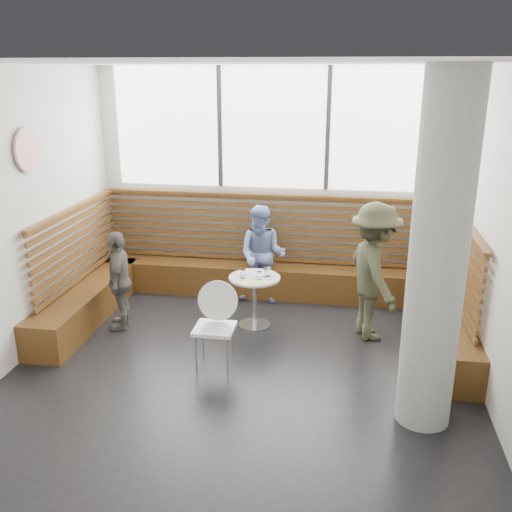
% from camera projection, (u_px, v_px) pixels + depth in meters
% --- Properties ---
extents(room, '(5.00, 5.00, 3.20)m').
position_uv_depth(room, '(240.00, 230.00, 5.75)').
color(room, silver).
rests_on(room, ground).
extents(booth, '(5.00, 2.50, 1.44)m').
position_uv_depth(booth, '(265.00, 280.00, 7.78)').
color(booth, '#492D12').
rests_on(booth, ground).
extents(concrete_column, '(0.50, 0.50, 3.20)m').
position_uv_depth(concrete_column, '(438.00, 258.00, 4.90)').
color(concrete_column, gray).
rests_on(concrete_column, ground).
extents(wall_art, '(0.03, 0.50, 0.50)m').
position_uv_depth(wall_art, '(27.00, 150.00, 6.28)').
color(wall_art, white).
rests_on(wall_art, room).
extents(cafe_table, '(0.65, 0.65, 0.67)m').
position_uv_depth(cafe_table, '(255.00, 291.00, 7.20)').
color(cafe_table, silver).
rests_on(cafe_table, ground).
extents(cafe_chair, '(0.45, 0.44, 0.94)m').
position_uv_depth(cafe_chair, '(216.00, 318.00, 6.24)').
color(cafe_chair, white).
rests_on(cafe_chair, ground).
extents(adult_man, '(0.94, 1.23, 1.68)m').
position_uv_depth(adult_man, '(374.00, 272.00, 6.80)').
color(adult_man, '#3A402A').
rests_on(adult_man, ground).
extents(child_back, '(0.73, 0.60, 1.39)m').
position_uv_depth(child_back, '(262.00, 255.00, 7.89)').
color(child_back, '#7790CE').
rests_on(child_back, ground).
extents(child_left, '(0.45, 0.79, 1.27)m').
position_uv_depth(child_left, '(119.00, 280.00, 7.13)').
color(child_left, '#5F5B56').
rests_on(child_left, ground).
extents(plate_near, '(0.18, 0.18, 0.01)m').
position_uv_depth(plate_near, '(244.00, 272.00, 7.29)').
color(plate_near, white).
rests_on(plate_near, cafe_table).
extents(plate_far, '(0.21, 0.21, 0.01)m').
position_uv_depth(plate_far, '(260.00, 274.00, 7.22)').
color(plate_far, white).
rests_on(plate_far, cafe_table).
extents(glass_left, '(0.07, 0.07, 0.11)m').
position_uv_depth(glass_left, '(243.00, 274.00, 7.10)').
color(glass_left, white).
rests_on(glass_left, cafe_table).
extents(glass_mid, '(0.06, 0.06, 0.10)m').
position_uv_depth(glass_mid, '(259.00, 276.00, 7.04)').
color(glass_mid, white).
rests_on(glass_mid, cafe_table).
extents(glass_right, '(0.07, 0.07, 0.12)m').
position_uv_depth(glass_right, '(267.00, 272.00, 7.15)').
color(glass_right, white).
rests_on(glass_right, cafe_table).
extents(menu_card, '(0.22, 0.17, 0.00)m').
position_uv_depth(menu_card, '(254.00, 282.00, 6.96)').
color(menu_card, '#A5C64C').
rests_on(menu_card, cafe_table).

